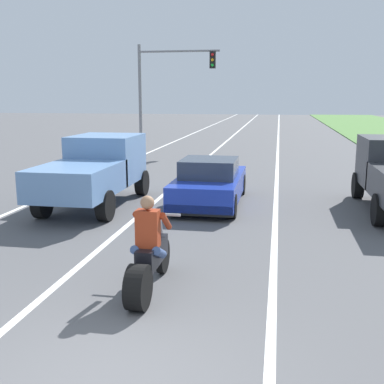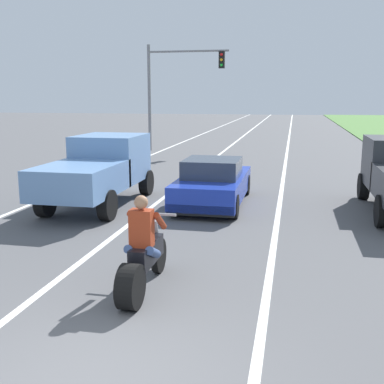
% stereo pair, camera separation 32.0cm
% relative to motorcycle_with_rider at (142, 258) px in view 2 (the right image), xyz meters
% --- Properties ---
extents(lane_stripe_left_solid, '(0.14, 120.00, 0.01)m').
position_rel_motorcycle_with_rider_xyz_m(lane_stripe_left_solid, '(-5.22, 17.37, -0.59)').
color(lane_stripe_left_solid, white).
rests_on(lane_stripe_left_solid, ground).
extents(lane_stripe_right_solid, '(0.14, 120.00, 0.01)m').
position_rel_motorcycle_with_rider_xyz_m(lane_stripe_right_solid, '(1.98, 17.37, -0.59)').
color(lane_stripe_right_solid, white).
rests_on(lane_stripe_right_solid, ground).
extents(lane_stripe_centre_dashed, '(0.14, 120.00, 0.01)m').
position_rel_motorcycle_with_rider_xyz_m(lane_stripe_centre_dashed, '(-1.62, 17.37, -0.59)').
color(lane_stripe_centre_dashed, white).
rests_on(lane_stripe_centre_dashed, ground).
extents(motorcycle_with_rider, '(0.70, 2.21, 1.62)m').
position_rel_motorcycle_with_rider_xyz_m(motorcycle_with_rider, '(0.00, 0.00, 0.00)').
color(motorcycle_with_rider, black).
rests_on(motorcycle_with_rider, ground).
extents(sports_car_blue, '(1.84, 4.30, 1.37)m').
position_rel_motorcycle_with_rider_xyz_m(sports_car_blue, '(0.04, 6.63, 0.04)').
color(sports_car_blue, '#1E38B2').
rests_on(sports_car_blue, ground).
extents(pickup_truck_left_lane_light_blue, '(2.02, 4.80, 1.98)m').
position_rel_motorcycle_with_rider_xyz_m(pickup_truck_left_lane_light_blue, '(-3.17, 5.85, 0.51)').
color(pickup_truck_left_lane_light_blue, '#6B93C6').
rests_on(pickup_truck_left_lane_light_blue, ground).
extents(traffic_light_mast_near, '(4.69, 0.34, 6.00)m').
position_rel_motorcycle_with_rider_xyz_m(traffic_light_mast_near, '(-4.50, 20.02, 3.41)').
color(traffic_light_mast_near, gray).
rests_on(traffic_light_mast_near, ground).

